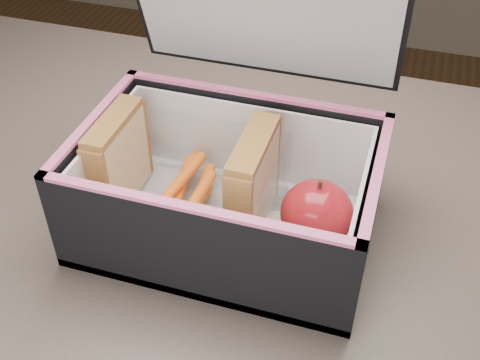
% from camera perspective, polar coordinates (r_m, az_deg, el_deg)
% --- Properties ---
extents(kitchen_table, '(1.20, 0.80, 0.75)m').
position_cam_1_polar(kitchen_table, '(0.70, -1.35, -10.95)').
color(kitchen_table, brown).
rests_on(kitchen_table, ground).
extents(lunch_bag, '(0.29, 0.25, 0.29)m').
position_cam_1_polar(lunch_bag, '(0.60, -1.07, -0.19)').
color(lunch_bag, black).
rests_on(lunch_bag, kitchen_table).
extents(plastic_tub, '(0.19, 0.14, 0.08)m').
position_cam_1_polar(plastic_tub, '(0.62, -5.26, -0.35)').
color(plastic_tub, white).
rests_on(plastic_tub, lunch_bag).
extents(sandwich_left, '(0.03, 0.09, 0.10)m').
position_cam_1_polar(sandwich_left, '(0.64, -11.44, 1.93)').
color(sandwich_left, '#D9B588').
rests_on(sandwich_left, plastic_tub).
extents(sandwich_right, '(0.03, 0.10, 0.11)m').
position_cam_1_polar(sandwich_right, '(0.59, 1.24, -0.43)').
color(sandwich_right, '#D9B588').
rests_on(sandwich_right, plastic_tub).
extents(carrot_sticks, '(0.05, 0.14, 0.03)m').
position_cam_1_polar(carrot_sticks, '(0.63, -5.30, -1.75)').
color(carrot_sticks, orange).
rests_on(carrot_sticks, plastic_tub).
extents(paper_napkin, '(0.10, 0.10, 0.01)m').
position_cam_1_polar(paper_napkin, '(0.62, 6.49, -5.47)').
color(paper_napkin, white).
rests_on(paper_napkin, lunch_bag).
extents(red_apple, '(0.08, 0.08, 0.08)m').
position_cam_1_polar(red_apple, '(0.59, 7.28, -3.17)').
color(red_apple, maroon).
rests_on(red_apple, paper_napkin).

